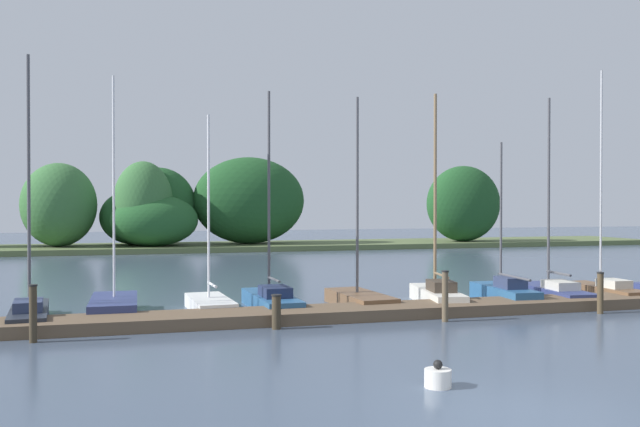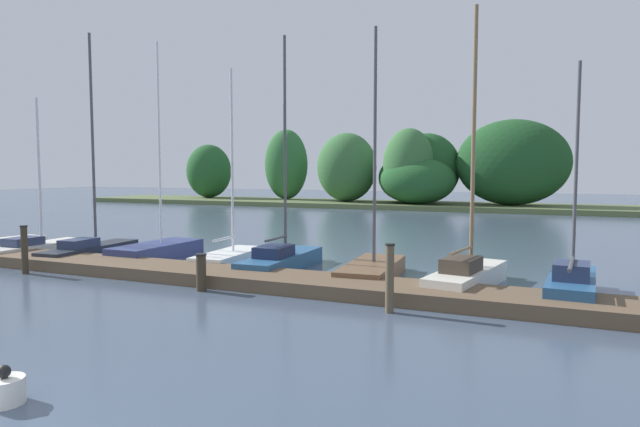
% 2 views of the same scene
% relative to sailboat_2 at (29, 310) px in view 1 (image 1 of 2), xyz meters
% --- Properties ---
extents(ground, '(160.00, 160.00, 0.00)m').
position_rel_sailboat_2_xyz_m(ground, '(8.98, -11.71, -0.38)').
color(ground, '#425166').
extents(dock_pier, '(29.60, 1.80, 0.35)m').
position_rel_sailboat_2_xyz_m(dock_pier, '(8.98, -1.76, -0.21)').
color(dock_pier, brown).
rests_on(dock_pier, ground).
extents(far_shore, '(74.10, 8.00, 7.13)m').
position_rel_sailboat_2_xyz_m(far_shore, '(6.10, 31.00, 2.47)').
color(far_shore, '#56663D').
rests_on(far_shore, ground).
extents(sailboat_2, '(1.39, 4.47, 7.88)m').
position_rel_sailboat_2_xyz_m(sailboat_2, '(0.00, 0.00, 0.00)').
color(sailboat_2, '#232833').
rests_on(sailboat_2, ground).
extents(sailboat_3, '(1.43, 3.81, 7.50)m').
position_rel_sailboat_2_xyz_m(sailboat_3, '(2.36, 0.76, -0.05)').
color(sailboat_3, navy).
rests_on(sailboat_3, ground).
extents(sailboat_4, '(1.38, 3.51, 6.39)m').
position_rel_sailboat_2_xyz_m(sailboat_4, '(5.32, 0.78, -0.09)').
color(sailboat_4, white).
rests_on(sailboat_4, ground).
extents(sailboat_5, '(1.32, 4.49, 7.23)m').
position_rel_sailboat_2_xyz_m(sailboat_5, '(7.31, 0.59, -0.01)').
color(sailboat_5, '#285684').
rests_on(sailboat_5, ground).
extents(sailboat_6, '(1.54, 3.86, 7.12)m').
position_rel_sailboat_2_xyz_m(sailboat_6, '(10.31, 0.42, -0.06)').
color(sailboat_6, brown).
rests_on(sailboat_6, ground).
extents(sailboat_7, '(1.67, 4.25, 7.31)m').
position_rel_sailboat_2_xyz_m(sailboat_7, '(13.04, 0.06, 0.05)').
color(sailboat_7, silver).
rests_on(sailboat_7, ground).
extents(sailboat_8, '(1.22, 3.80, 5.67)m').
position_rel_sailboat_2_xyz_m(sailboat_8, '(15.49, -0.17, 0.01)').
color(sailboat_8, '#285684').
rests_on(sailboat_8, ground).
extents(sailboat_9, '(1.49, 4.56, 7.37)m').
position_rel_sailboat_2_xyz_m(sailboat_9, '(17.65, 0.15, -0.02)').
color(sailboat_9, navy).
rests_on(sailboat_9, ground).
extents(sailboat_10, '(1.09, 4.02, 8.45)m').
position_rel_sailboat_2_xyz_m(sailboat_10, '(19.74, -0.06, -0.02)').
color(sailboat_10, brown).
rests_on(sailboat_10, ground).
extents(mooring_piling_1, '(0.22, 0.22, 1.46)m').
position_rel_sailboat_2_xyz_m(mooring_piling_1, '(0.49, -3.06, 0.36)').
color(mooring_piling_1, '#3D3323').
rests_on(mooring_piling_1, ground).
extents(mooring_piling_2, '(0.29, 0.29, 0.96)m').
position_rel_sailboat_2_xyz_m(mooring_piling_2, '(6.76, -2.92, 0.11)').
color(mooring_piling_2, '#3D3323').
rests_on(mooring_piling_2, ground).
extents(mooring_piling_3, '(0.22, 0.22, 1.52)m').
position_rel_sailboat_2_xyz_m(mooring_piling_3, '(11.82, -3.09, 0.38)').
color(mooring_piling_3, brown).
rests_on(mooring_piling_3, ground).
extents(mooring_piling_4, '(0.22, 0.22, 1.32)m').
position_rel_sailboat_2_xyz_m(mooring_piling_4, '(17.24, -3.07, 0.29)').
color(mooring_piling_4, '#4C3D28').
rests_on(mooring_piling_4, ground).
extents(channel_buoy_1, '(0.51, 0.51, 0.52)m').
position_rel_sailboat_2_xyz_m(channel_buoy_1, '(8.46, -9.64, -0.19)').
color(channel_buoy_1, white).
rests_on(channel_buoy_1, ground).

